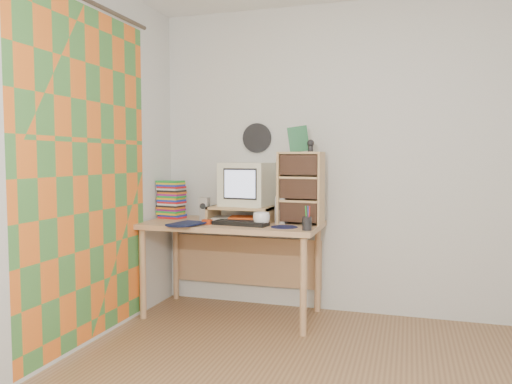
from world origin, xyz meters
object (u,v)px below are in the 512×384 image
Objects in this scene: diary at (176,222)px; desk at (235,238)px; keyboard at (241,223)px; mug at (261,219)px; cd_rack at (301,188)px; crt_monitor at (245,184)px; dvd_stack at (171,201)px.

desk is at bearing 52.48° from diary.
mug reaches higher than keyboard.
diary is at bearing -168.12° from mug.
cd_rack reaches higher than keyboard.
keyboard is (0.05, -0.28, -0.28)m from crt_monitor.
keyboard is 0.77× the size of cd_rack.
crt_monitor reaches higher than dvd_stack.
dvd_stack is 1.14m from cd_rack.
crt_monitor is at bearing 54.74° from diary.
dvd_stack is (-0.71, 0.25, 0.13)m from keyboard.
keyboard is 0.54m from cd_rack.
cd_rack is at bearing -2.07° from crt_monitor.
desk is 3.77× the size of crt_monitor.
cd_rack is (0.54, 0.01, 0.41)m from desk.
cd_rack is (1.13, -0.04, 0.14)m from dvd_stack.
mug is at bearing -44.60° from crt_monitor.
crt_monitor is at bearing 107.99° from keyboard.
keyboard is 0.17m from mug.
desk is 0.38m from mug.
diary reaches higher than desk.
keyboard is 0.50m from diary.
diary is (-0.43, -0.41, -0.27)m from crt_monitor.
crt_monitor is at bearing 53.80° from desk.
dvd_stack is 2.24× the size of mug.
crt_monitor is at bearing 128.64° from mug.
dvd_stack is at bearing 167.77° from keyboard.
cd_rack is (0.42, 0.21, 0.27)m from keyboard.
mug reaches higher than diary.
diary is at bearing -138.63° from desk.
mug is (0.87, -0.24, -0.09)m from dvd_stack.
keyboard is 1.49× the size of dvd_stack.
cd_rack is at bearing 31.30° from diary.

